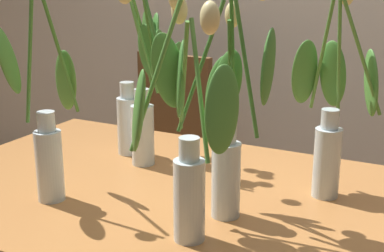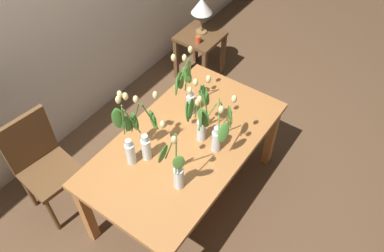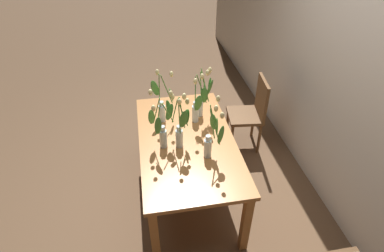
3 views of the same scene
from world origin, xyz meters
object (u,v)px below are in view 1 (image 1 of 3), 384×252
dining_chair (162,144)px  dining_table (207,229)px  tulip_vase_0 (183,148)px  tulip_vase_2 (225,121)px  tulip_vase_4 (332,116)px  tulip_vase_3 (149,104)px  tulip_vase_1 (139,85)px  tulip_vase_5 (46,127)px

dining_chair → dining_table: bearing=-53.4°
tulip_vase_0 → tulip_vase_2: 0.17m
tulip_vase_0 → dining_chair: (-0.72, 1.13, -0.42)m
tulip_vase_0 → tulip_vase_4: (0.21, 0.41, -0.00)m
tulip_vase_3 → dining_chair: 0.94m
dining_table → tulip_vase_3: tulip_vase_3 is taller
dining_table → tulip_vase_1: size_ratio=2.74×
tulip_vase_1 → dining_chair: tulip_vase_1 is taller
tulip_vase_0 → tulip_vase_3: (-0.32, 0.38, -0.03)m
tulip_vase_2 → tulip_vase_5: tulip_vase_5 is taller
dining_table → tulip_vase_3: (-0.27, 0.15, 0.27)m
dining_table → dining_chair: 1.13m
dining_table → tulip_vase_2: size_ratio=2.86×
tulip_vase_1 → tulip_vase_2: size_ratio=1.04×
tulip_vase_3 → dining_chair: (-0.40, 0.75, -0.40)m
tulip_vase_2 → tulip_vase_1: bearing=145.3°
tulip_vase_1 → tulip_vase_0: bearing=-48.7°
dining_table → tulip_vase_2: bearing=-42.3°
tulip_vase_3 → tulip_vase_1: bearing=138.2°
tulip_vase_3 → tulip_vase_5: bearing=-105.0°
tulip_vase_3 → tulip_vase_4: tulip_vase_4 is taller
tulip_vase_1 → dining_chair: 0.87m
tulip_vase_3 → tulip_vase_4: size_ratio=0.99×
tulip_vase_2 → tulip_vase_3: 0.41m
tulip_vase_5 → tulip_vase_0: bearing=-6.5°
dining_table → tulip_vase_5: 0.49m
tulip_vase_0 → tulip_vase_3: size_ratio=0.98×
tulip_vase_1 → tulip_vase_4: 0.61m
tulip_vase_2 → tulip_vase_5: 0.45m
tulip_vase_2 → tulip_vase_3: bearing=147.1°
tulip_vase_5 → tulip_vase_3: bearing=75.0°
tulip_vase_5 → dining_chair: tulip_vase_5 is taller
tulip_vase_0 → tulip_vase_1: 0.61m
tulip_vase_2 → tulip_vase_0: bearing=-97.9°
dining_table → tulip_vase_1: tulip_vase_1 is taller
tulip_vase_2 → tulip_vase_5: size_ratio=1.00×
tulip_vase_0 → tulip_vase_1: tulip_vase_1 is taller
tulip_vase_2 → dining_chair: tulip_vase_2 is taller
tulip_vase_3 → dining_table: bearing=-29.7°
tulip_vase_4 → tulip_vase_5: size_ratio=1.02×
tulip_vase_0 → tulip_vase_4: size_ratio=0.97×
dining_table → tulip_vase_5: (-0.36, -0.19, 0.28)m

